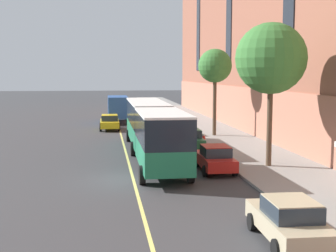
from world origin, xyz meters
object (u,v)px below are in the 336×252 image
Objects in this scene: parked_car_darkgray_0 at (174,127)px; parked_car_red_3 at (215,158)px; parked_car_champagne_2 at (289,221)px; box_truck at (118,108)px; parked_car_green_4 at (189,139)px; parked_car_darkgray_5 at (157,115)px; taxi_cab at (110,122)px; street_tree_mid_block at (271,59)px; city_bus at (152,127)px; street_tree_far_uptown at (215,67)px; fire_hydrant at (204,138)px.

parked_car_darkgray_0 is 15.78m from parked_car_red_3.
parked_car_champagne_2 is at bearing -90.28° from parked_car_darkgray_0.
parked_car_darkgray_0 is 13.05m from box_truck.
parked_car_green_4 and parked_car_darkgray_5 have the same top height.
taxi_cab is at bearing 105.46° from parked_car_red_3.
street_tree_mid_block is at bearing -73.05° from box_truck.
street_tree_far_uptown is (6.65, 9.57, 4.23)m from city_bus.
parked_car_red_3 is (0.10, -15.78, -0.00)m from parked_car_darkgray_0.
parked_car_green_4 is at bearing -76.31° from box_truck.
parked_car_red_3 is 8.13m from parked_car_green_4.
street_tree_far_uptown is (3.47, 14.74, 5.55)m from parked_car_red_3.
parked_car_darkgray_0 and taxi_cab have the same top height.
parked_car_champagne_2 is 0.57× the size of street_tree_far_uptown.
taxi_cab is at bearing 136.58° from parked_car_darkgray_0.
city_bus is 24.00m from parked_car_darkgray_5.
box_truck is (-4.86, 27.90, 0.98)m from parked_car_red_3.
parked_car_green_4 reaches higher than fire_hydrant.
fire_hydrant is at bearing -55.72° from taxi_cab.
taxi_cab is (-5.65, 32.94, 0.00)m from parked_car_champagne_2.
fire_hydrant is at bearing 101.08° from street_tree_mid_block.
street_tree_far_uptown reaches higher than parked_car_darkgray_0.
parked_car_red_3 is 0.56× the size of street_tree_far_uptown.
parked_car_champagne_2 is 1.02× the size of parked_car_red_3.
city_bus is 16.36m from taxi_cab.
box_truck is (-4.76, 12.12, 0.98)m from parked_car_darkgray_0.
taxi_cab is at bearing 145.16° from street_tree_far_uptown.
parked_car_champagne_2 is 33.42m from taxi_cab.
city_bus is at bearing 145.21° from street_tree_mid_block.
parked_car_red_3 is 28.95m from parked_car_darkgray_5.
parked_car_green_4 is at bearing 89.46° from parked_car_champagne_2.
parked_car_darkgray_0 is 0.95× the size of parked_car_darkgray_5.
parked_car_champagne_2 and parked_car_red_3 have the same top height.
parked_car_champagne_2 is at bearing -80.27° from taxi_cab.
parked_car_red_3 reaches higher than fire_hydrant.
box_truck reaches higher than parked_car_darkgray_0.
city_bus is at bearing -136.65° from parked_car_green_4.
box_truck reaches higher than parked_car_red_3.
box_truck is 9.96× the size of fire_hydrant.
parked_car_darkgray_0 is (3.08, 10.61, -1.32)m from city_bus.
street_tree_mid_block is 14.20m from street_tree_far_uptown.
city_bus is 4.20× the size of parked_car_darkgray_0.
parked_car_darkgray_0 and parked_car_champagne_2 have the same top height.
taxi_cab is at bearing 99.52° from city_bus.
fire_hydrant is at bearing 54.23° from parked_car_green_4.
parked_car_red_3 and parked_car_darkgray_5 have the same top height.
parked_car_champagne_2 is 39.87m from box_truck.
parked_car_darkgray_0 is at bearing 106.92° from fire_hydrant.
parked_car_green_4 is 2.75m from fire_hydrant.
taxi_cab is at bearing 113.96° from parked_car_green_4.
street_tree_far_uptown reaches higher than parked_car_champagne_2.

